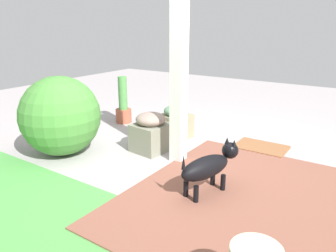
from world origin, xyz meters
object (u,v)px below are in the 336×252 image
object	(u,v)px
stone_planter_nearest	(176,122)
round_shrub	(60,116)
dog	(209,166)
terracotta_pot_tall	(123,106)
porch_pillar	(179,64)
doormat	(261,147)
stone_planter_near	(151,132)

from	to	relation	value
stone_planter_nearest	round_shrub	size ratio (longest dim) A/B	0.48
dog	terracotta_pot_tall	bearing A→B (deg)	-30.71
porch_pillar	round_shrub	world-z (taller)	porch_pillar
stone_planter_nearest	round_shrub	world-z (taller)	round_shrub
round_shrub	doormat	size ratio (longest dim) A/B	1.51
terracotta_pot_tall	round_shrub	bearing A→B (deg)	100.61
porch_pillar	dog	distance (m)	1.17
stone_planter_nearest	stone_planter_near	size ratio (longest dim) A/B	0.92
porch_pillar	dog	bearing A→B (deg)	142.60
stone_planter_near	stone_planter_nearest	bearing A→B (deg)	-87.75
porch_pillar	doormat	xyz separation A→B (m)	(-0.68, -0.91, -1.10)
round_shrub	terracotta_pot_tall	bearing A→B (deg)	-79.39
porch_pillar	stone_planter_nearest	world-z (taller)	porch_pillar
stone_planter_nearest	dog	size ratio (longest dim) A/B	0.65
round_shrub	terracotta_pot_tall	size ratio (longest dim) A/B	1.28
stone_planter_near	doormat	bearing A→B (deg)	-143.06
stone_planter_near	doormat	size ratio (longest dim) A/B	0.78
terracotta_pot_tall	dog	distance (m)	2.57
stone_planter_near	terracotta_pot_tall	bearing A→B (deg)	-33.91
porch_pillar	dog	world-z (taller)	porch_pillar
dog	doormat	world-z (taller)	dog
doormat	stone_planter_nearest	bearing A→B (deg)	11.85
round_shrub	doormat	bearing A→B (deg)	-142.39
stone_planter_near	doormat	world-z (taller)	stone_planter_near
porch_pillar	stone_planter_nearest	bearing A→B (deg)	-55.16
stone_planter_nearest	doormat	size ratio (longest dim) A/B	0.72
doormat	round_shrub	bearing A→B (deg)	37.61
round_shrub	porch_pillar	bearing A→B (deg)	-154.79
stone_planter_nearest	terracotta_pot_tall	xyz separation A→B (m)	(1.09, -0.14, 0.05)
stone_planter_nearest	doormat	distance (m)	1.19
stone_planter_near	round_shrub	world-z (taller)	round_shrub
terracotta_pot_tall	doormat	xyz separation A→B (m)	(-2.24, -0.10, -0.25)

